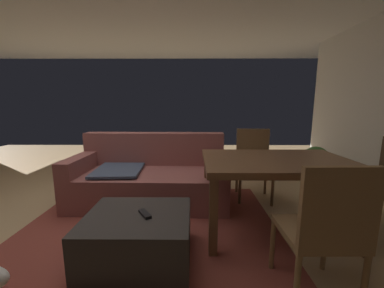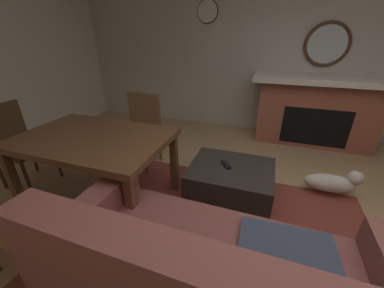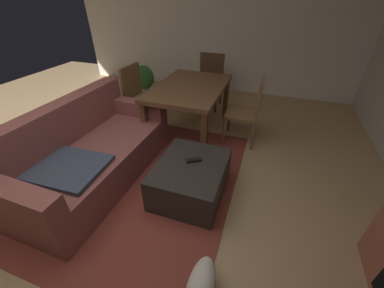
{
  "view_description": "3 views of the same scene",
  "coord_description": "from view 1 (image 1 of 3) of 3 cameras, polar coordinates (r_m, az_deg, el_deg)",
  "views": [
    {
      "loc": [
        1.12,
        -2.31,
        1.25
      ],
      "look_at": [
        1.11,
        -0.68,
        0.97
      ],
      "focal_mm": 21.3,
      "sensor_mm": 36.0,
      "label": 1
    },
    {
      "loc": [
        0.41,
        1.39,
        1.6
      ],
      "look_at": [
        1.13,
        -0.71,
        0.53
      ],
      "focal_mm": 21.52,
      "sensor_mm": 36.0,
      "label": 2
    },
    {
      "loc": [
        -1.06,
        -1.23,
        1.86
      ],
      "look_at": [
        0.64,
        -0.64,
        0.66
      ],
      "focal_mm": 21.7,
      "sensor_mm": 36.0,
      "label": 3
    }
  ],
  "objects": [
    {
      "name": "floor",
      "position": [
        2.86,
        -23.91,
        -17.13
      ],
      "size": [
        9.57,
        9.57,
        0.0
      ],
      "primitive_type": "plane",
      "color": "tan"
    },
    {
      "name": "dining_table",
      "position": [
        2.37,
        20.28,
        -5.47
      ],
      "size": [
        1.4,
        0.94,
        0.74
      ],
      "color": "brown",
      "rests_on": "ground"
    },
    {
      "name": "area_rug",
      "position": [
        2.61,
        -10.07,
        -18.93
      ],
      "size": [
        2.6,
        2.0,
        0.01
      ],
      "primitive_type": "cube",
      "color": "brown",
      "rests_on": "ground"
    },
    {
      "name": "dining_chair_north",
      "position": [
        3.2,
        15.09,
        -3.78
      ],
      "size": [
        0.48,
        0.48,
        0.93
      ],
      "color": "brown",
      "rests_on": "ground"
    },
    {
      "name": "couch",
      "position": [
        3.07,
        -10.28,
        -8.3
      ],
      "size": [
        1.95,
        0.94,
        0.87
      ],
      "color": "#8C4C47",
      "rests_on": "ground"
    },
    {
      "name": "potted_plant",
      "position": [
        4.2,
        28.5,
        -4.15
      ],
      "size": [
        0.44,
        0.44,
        0.59
      ],
      "color": "beige",
      "rests_on": "ground"
    },
    {
      "name": "ottoman_coffee_table",
      "position": [
        2.05,
        -13.21,
        -21.65
      ],
      "size": [
        0.83,
        0.69,
        0.39
      ],
      "primitive_type": "cube",
      "color": "#2D2826",
      "rests_on": "ground"
    },
    {
      "name": "dining_chair_south",
      "position": [
        1.69,
        30.39,
        -17.32
      ],
      "size": [
        0.45,
        0.45,
        0.93
      ],
      "color": "brown",
      "rests_on": "ground"
    },
    {
      "name": "tv_remote",
      "position": [
        1.93,
        -11.72,
        -16.75
      ],
      "size": [
        0.13,
        0.16,
        0.02
      ],
      "primitive_type": "cube",
      "rotation": [
        0.0,
        0.0,
        0.58
      ],
      "color": "black",
      "rests_on": "ottoman_coffee_table"
    }
  ]
}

